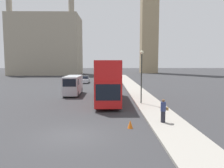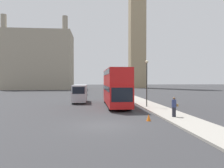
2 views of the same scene
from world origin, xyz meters
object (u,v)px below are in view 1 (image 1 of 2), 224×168
object	(u,v)px
pedestrian	(163,111)
street_lamp	(142,69)
parked_sedan	(84,80)
white_van	(73,85)
red_double_decker_bus	(108,79)

from	to	relation	value
pedestrian	street_lamp	size ratio (longest dim) A/B	0.31
street_lamp	parked_sedan	bearing A→B (deg)	109.66
white_van	parked_sedan	size ratio (longest dim) A/B	1.24
white_van	pedestrian	bearing A→B (deg)	-58.42
pedestrian	parked_sedan	xyz separation A→B (m)	(-9.03, 31.16, -0.31)
red_double_decker_bus	pedestrian	bearing A→B (deg)	-66.95
white_van	pedestrian	distance (m)	16.52
parked_sedan	white_van	bearing A→B (deg)	-88.73
red_double_decker_bus	pedestrian	world-z (taller)	red_double_decker_bus
pedestrian	parked_sedan	world-z (taller)	pedestrian
red_double_decker_bus	white_van	world-z (taller)	red_double_decker_bus
pedestrian	street_lamp	xyz separation A→B (m)	(-0.49, 7.26, 2.75)
red_double_decker_bus	pedestrian	distance (m)	10.11
white_van	parked_sedan	bearing A→B (deg)	91.27
red_double_decker_bus	parked_sedan	distance (m)	22.63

